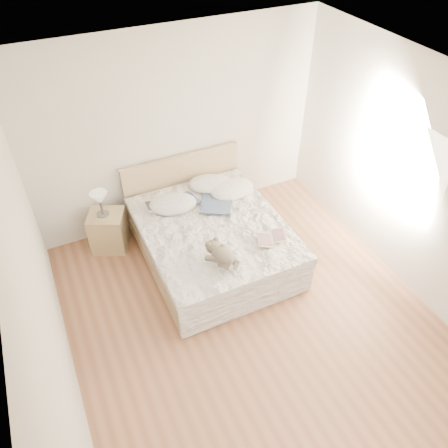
% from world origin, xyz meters
% --- Properties ---
extents(floor, '(4.00, 4.50, 0.00)m').
position_xyz_m(floor, '(0.00, 0.00, 0.00)').
color(floor, brown).
rests_on(floor, ground).
extents(ceiling, '(4.00, 4.50, 0.00)m').
position_xyz_m(ceiling, '(0.00, 0.00, 2.70)').
color(ceiling, silver).
rests_on(ceiling, ground).
extents(wall_back, '(4.00, 0.02, 2.70)m').
position_xyz_m(wall_back, '(0.00, 2.25, 1.35)').
color(wall_back, silver).
rests_on(wall_back, ground).
extents(wall_left, '(0.02, 4.50, 2.70)m').
position_xyz_m(wall_left, '(-2.00, 0.00, 1.35)').
color(wall_left, silver).
rests_on(wall_left, ground).
extents(wall_right, '(0.02, 4.50, 2.70)m').
position_xyz_m(wall_right, '(2.00, 0.00, 1.35)').
color(wall_right, silver).
rests_on(wall_right, ground).
extents(window, '(0.02, 1.30, 1.10)m').
position_xyz_m(window, '(1.99, 0.30, 1.45)').
color(window, white).
rests_on(window, wall_right).
extents(bed, '(1.72, 2.14, 1.00)m').
position_xyz_m(bed, '(0.00, 1.19, 0.31)').
color(bed, tan).
rests_on(bed, floor).
extents(nightstand, '(0.58, 0.55, 0.56)m').
position_xyz_m(nightstand, '(-1.18, 1.94, 0.28)').
color(nightstand, tan).
rests_on(nightstand, floor).
extents(table_lamp, '(0.28, 0.28, 0.35)m').
position_xyz_m(table_lamp, '(-1.19, 1.95, 0.81)').
color(table_lamp, '#514B46').
rests_on(table_lamp, nightstand).
extents(pillow_left, '(0.71, 0.57, 0.19)m').
position_xyz_m(pillow_left, '(-0.33, 1.68, 0.64)').
color(pillow_left, white).
rests_on(pillow_left, bed).
extents(pillow_middle, '(0.73, 0.64, 0.18)m').
position_xyz_m(pillow_middle, '(0.30, 1.88, 0.64)').
color(pillow_middle, white).
rests_on(pillow_middle, bed).
extents(pillow_right, '(0.67, 0.51, 0.19)m').
position_xyz_m(pillow_right, '(0.52, 1.64, 0.64)').
color(pillow_right, white).
rests_on(pillow_right, bed).
extents(blouse, '(0.87, 0.88, 0.02)m').
position_xyz_m(blouse, '(0.23, 1.52, 0.63)').
color(blouse, navy).
rests_on(blouse, bed).
extents(photo_book, '(0.36, 0.25, 0.03)m').
position_xyz_m(photo_book, '(-0.51, 1.76, 0.63)').
color(photo_book, white).
rests_on(photo_book, bed).
extents(childrens_book, '(0.44, 0.38, 0.02)m').
position_xyz_m(childrens_book, '(0.52, 0.57, 0.63)').
color(childrens_book, beige).
rests_on(childrens_book, bed).
extents(teddy_bear, '(0.39, 0.45, 0.20)m').
position_xyz_m(teddy_bear, '(-0.18, 0.45, 0.65)').
color(teddy_bear, brown).
rests_on(teddy_bear, bed).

